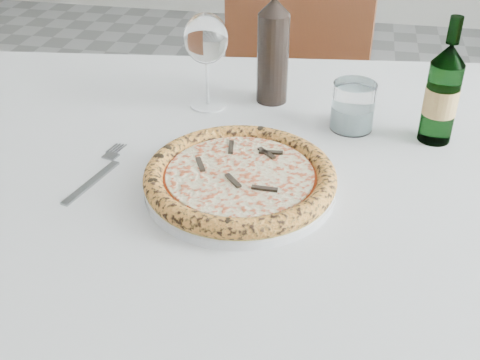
{
  "coord_description": "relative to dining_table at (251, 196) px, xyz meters",
  "views": [
    {
      "loc": [
        0.17,
        -0.99,
        1.29
      ],
      "look_at": [
        0.02,
        -0.21,
        0.78
      ],
      "focal_mm": 45.0,
      "sensor_mm": 36.0,
      "label": 1
    }
  ],
  "objects": [
    {
      "name": "pizza",
      "position": [
        -0.0,
        -0.1,
        0.11
      ],
      "size": [
        0.3,
        0.3,
        0.03
      ],
      "color": "#DFC05F",
      "rests_on": "plate"
    },
    {
      "name": "fork",
      "position": [
        -0.24,
        -0.1,
        0.08
      ],
      "size": [
        0.05,
        0.2,
        0.0
      ],
      "color": "gray",
      "rests_on": "dining_table"
    },
    {
      "name": "beer_bottle",
      "position": [
        0.32,
        0.13,
        0.17
      ],
      "size": [
        0.06,
        0.06,
        0.23
      ],
      "color": "#3B6E3D",
      "rests_on": "dining_table"
    },
    {
      "name": "chair_far",
      "position": [
        -0.04,
        0.83,
        -0.14
      ],
      "size": [
        0.52,
        0.52,
        0.93
      ],
      "color": "brown",
      "rests_on": "floor"
    },
    {
      "name": "wine_glass",
      "position": [
        -0.12,
        0.19,
        0.22
      ],
      "size": [
        0.09,
        0.09,
        0.19
      ],
      "color": "white",
      "rests_on": "dining_table"
    },
    {
      "name": "plate",
      "position": [
        -0.0,
        -0.1,
        0.09
      ],
      "size": [
        0.3,
        0.3,
        0.02
      ],
      "color": "white",
      "rests_on": "dining_table"
    },
    {
      "name": "wine_bottle",
      "position": [
        -0.0,
        0.24,
        0.19
      ],
      "size": [
        0.06,
        0.06,
        0.26
      ],
      "color": "black",
      "rests_on": "dining_table"
    },
    {
      "name": "dining_table",
      "position": [
        0.0,
        0.0,
        0.0
      ],
      "size": [
        1.7,
        1.13,
        0.76
      ],
      "color": "brown",
      "rests_on": "floor"
    },
    {
      "name": "tumbler",
      "position": [
        0.17,
        0.15,
        0.12
      ],
      "size": [
        0.08,
        0.08,
        0.09
      ],
      "color": "white",
      "rests_on": "dining_table"
    }
  ]
}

